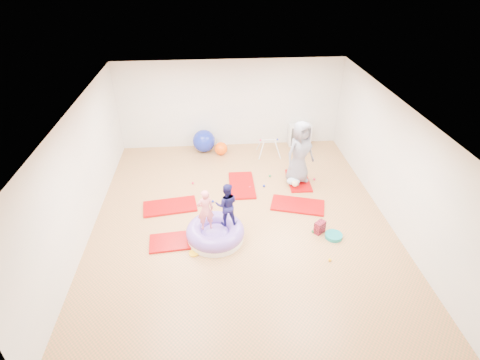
{
  "coord_description": "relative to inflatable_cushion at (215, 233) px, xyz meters",
  "views": [
    {
      "loc": [
        -0.62,
        -7.2,
        5.61
      ],
      "look_at": [
        0.0,
        0.3,
        0.9
      ],
      "focal_mm": 28.0,
      "sensor_mm": 36.0,
      "label": 1
    }
  ],
  "objects": [
    {
      "name": "yellow_toy",
      "position": [
        -0.48,
        -0.46,
        -0.14
      ],
      "size": [
        0.21,
        0.21,
        0.03
      ],
      "primitive_type": "cylinder",
      "color": "yellow",
      "rests_on": "ground"
    },
    {
      "name": "child_pink",
      "position": [
        -0.19,
        -0.02,
        0.72
      ],
      "size": [
        0.4,
        0.3,
        1.0
      ],
      "primitive_type": "imported",
      "rotation": [
        0.0,
        0.0,
        3.33
      ],
      "color": "#F67882",
      "rests_on": "inflatable_cushion"
    },
    {
      "name": "inflatable_cushion",
      "position": [
        0.0,
        0.0,
        0.0
      ],
      "size": [
        1.31,
        1.31,
        0.41
      ],
      "rotation": [
        0.0,
        0.0,
        -0.22
      ],
      "color": "white",
      "rests_on": "ground"
    },
    {
      "name": "gym_mat_rear_right",
      "position": [
        2.39,
        2.24,
        -0.14
      ],
      "size": [
        0.63,
        1.19,
        0.05
      ],
      "primitive_type": "cube",
      "rotation": [
        0.0,
        0.0,
        1.54
      ],
      "color": "#C90004",
      "rests_on": "ground"
    },
    {
      "name": "ball_pit_balls",
      "position": [
        1.45,
        1.57,
        -0.13
      ],
      "size": [
        3.49,
        3.52,
        0.07
      ],
      "color": "#E91A41",
      "rests_on": "ground"
    },
    {
      "name": "backpack",
      "position": [
        2.39,
        0.02,
        -0.01
      ],
      "size": [
        0.3,
        0.28,
        0.3
      ],
      "primitive_type": "cube",
      "rotation": [
        0.0,
        0.0,
        0.66
      ],
      "color": "red",
      "rests_on": "ground"
    },
    {
      "name": "adult_caregiver",
      "position": [
        2.35,
        2.21,
        0.77
      ],
      "size": [
        1.02,
        0.89,
        1.76
      ],
      "primitive_type": "imported",
      "rotation": [
        0.0,
        0.0,
        0.48
      ],
      "color": "slate",
      "rests_on": "gym_mat_rear_right"
    },
    {
      "name": "child_navy",
      "position": [
        0.27,
        0.11,
        0.74
      ],
      "size": [
        0.52,
        0.42,
        1.04
      ],
      "primitive_type": "imported",
      "rotation": [
        0.0,
        0.0,
        3.09
      ],
      "color": "#191653",
      "rests_on": "inflatable_cushion"
    },
    {
      "name": "gym_mat_center_back",
      "position": [
        0.78,
        2.13,
        -0.13
      ],
      "size": [
        0.68,
        1.34,
        0.06
      ],
      "primitive_type": "cube",
      "rotation": [
        0.0,
        0.0,
        1.56
      ],
      "color": "#C90004",
      "rests_on": "ground"
    },
    {
      "name": "exercise_ball_orange",
      "position": [
        0.29,
        4.03,
        0.04
      ],
      "size": [
        0.41,
        0.41,
        0.41
      ],
      "primitive_type": "sphere",
      "color": "#FF5107",
      "rests_on": "ground"
    },
    {
      "name": "gym_mat_front_left",
      "position": [
        -0.85,
        -0.05,
        -0.13
      ],
      "size": [
        1.28,
        0.73,
        0.05
      ],
      "primitive_type": "cube",
      "rotation": [
        0.0,
        0.0,
        0.09
      ],
      "color": "#C90004",
      "rests_on": "ground"
    },
    {
      "name": "balance_disc",
      "position": [
        2.67,
        -0.18,
        -0.12
      ],
      "size": [
        0.39,
        0.39,
        0.09
      ],
      "primitive_type": "cylinder",
      "color": "#118283",
      "rests_on": "ground"
    },
    {
      "name": "infant",
      "position": [
        2.2,
        1.99,
        0.0
      ],
      "size": [
        0.37,
        0.38,
        0.22
      ],
      "color": "#ADCDE8",
      "rests_on": "gym_mat_rear_right"
    },
    {
      "name": "exercise_ball_blue",
      "position": [
        -0.24,
        4.31,
        0.19
      ],
      "size": [
        0.71,
        0.71,
        0.71
      ],
      "primitive_type": "sphere",
      "color": "#1525A3",
      "rests_on": "ground"
    },
    {
      "name": "gym_mat_mid_left",
      "position": [
        -1.12,
        1.29,
        -0.13
      ],
      "size": [
        1.4,
        0.84,
        0.05
      ],
      "primitive_type": "cube",
      "rotation": [
        0.0,
        0.0,
        0.14
      ],
      "color": "#C90004",
      "rests_on": "ground"
    },
    {
      "name": "room",
      "position": [
        0.64,
        0.71,
        1.24
      ],
      "size": [
        7.01,
        8.01,
        2.81
      ],
      "color": "#C97C47",
      "rests_on": "ground"
    },
    {
      "name": "infant_play_gym",
      "position": [
        1.77,
        3.87,
        0.2
      ],
      "size": [
        0.71,
        0.67,
        0.54
      ],
      "rotation": [
        0.0,
        0.0,
        -0.16
      ],
      "color": "silver",
      "rests_on": "ground"
    },
    {
      "name": "cube_shelf",
      "position": [
        2.89,
        4.5,
        0.2
      ],
      "size": [
        0.72,
        0.35,
        0.72
      ],
      "color": "silver",
      "rests_on": "ground"
    },
    {
      "name": "gym_mat_right",
      "position": [
        2.12,
        1.08,
        -0.13
      ],
      "size": [
        1.46,
        1.01,
        0.06
      ],
      "primitive_type": "cube",
      "rotation": [
        0.0,
        0.0,
        -0.29
      ],
      "color": "#C90004",
      "rests_on": "ground"
    }
  ]
}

